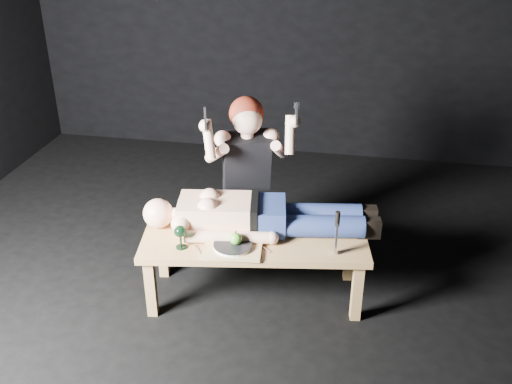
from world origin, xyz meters
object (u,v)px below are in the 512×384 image
(goblet, at_px, (180,237))
(carving_knife, at_px, (336,233))
(kneeling_woman, at_px, (245,176))
(lying_man, at_px, (261,212))
(table, at_px, (255,267))
(serving_tray, at_px, (233,248))

(goblet, relative_size, carving_knife, 0.53)
(kneeling_woman, height_order, carving_knife, kneeling_woman)
(lying_man, relative_size, carving_knife, 4.61)
(table, bearing_deg, carving_knife, -18.84)
(table, bearing_deg, serving_tray, -131.55)
(serving_tray, bearing_deg, kneeling_woman, 94.79)
(lying_man, relative_size, kneeling_woman, 1.05)
(lying_man, relative_size, goblet, 8.66)
(goblet, bearing_deg, serving_tray, 6.39)
(kneeling_woman, relative_size, serving_tray, 3.63)
(lying_man, height_order, carving_knife, carving_knife)
(table, xyz_separation_m, kneeling_woman, (-0.16, 0.49, 0.41))
(kneeling_woman, distance_m, carving_knife, 0.89)
(goblet, bearing_deg, table, 25.15)
(lying_man, xyz_separation_m, serving_tray, (-0.13, -0.28, -0.11))
(carving_knife, bearing_deg, table, 161.16)
(lying_man, xyz_separation_m, kneeling_woman, (-0.18, 0.38, 0.06))
(table, bearing_deg, goblet, -163.73)
(goblet, bearing_deg, kneeling_woman, 69.26)
(table, xyz_separation_m, goblet, (-0.42, -0.20, 0.30))
(table, distance_m, goblet, 0.56)
(table, height_order, lying_man, lying_man)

